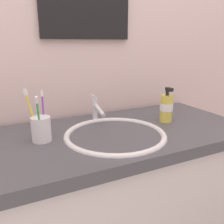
{
  "coord_description": "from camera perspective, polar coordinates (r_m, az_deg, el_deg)",
  "views": [
    {
      "loc": [
        -0.42,
        -0.86,
        1.19
      ],
      "look_at": [
        -0.01,
        -0.01,
        0.92
      ],
      "focal_mm": 38.43,
      "sensor_mm": 36.0,
      "label": 1
    }
  ],
  "objects": [
    {
      "name": "toothbrush_cup",
      "position": [
        0.95,
        -16.48,
        -3.94
      ],
      "size": [
        0.07,
        0.07,
        0.1
      ],
      "primitive_type": "cylinder",
      "color": "white",
      "rests_on": "vanity_counter"
    },
    {
      "name": "faucet",
      "position": [
        1.14,
        -3.74,
        0.73
      ],
      "size": [
        0.02,
        0.15,
        0.12
      ],
      "color": "silver",
      "rests_on": "sink_basin"
    },
    {
      "name": "sink_basin",
      "position": [
        1.0,
        0.76,
        -7.68
      ],
      "size": [
        0.42,
        0.42,
        0.12
      ],
      "color": "white",
      "rests_on": "vanity_counter"
    },
    {
      "name": "tiled_wall_back",
      "position": [
        1.25,
        -6.48,
        16.34
      ],
      "size": [
        2.41,
        0.04,
        2.4
      ],
      "primitive_type": "cube",
      "color": "beige",
      "rests_on": "ground"
    },
    {
      "name": "toothbrush_yellow",
      "position": [
        0.95,
        -18.7,
        0.17
      ],
      "size": [
        0.05,
        0.04,
        0.2
      ],
      "color": "yellow",
      "rests_on": "toothbrush_cup"
    },
    {
      "name": "toothbrush_purple",
      "position": [
        0.96,
        -16.06,
        0.28
      ],
      "size": [
        0.02,
        0.04,
        0.18
      ],
      "color": "purple",
      "rests_on": "toothbrush_cup"
    },
    {
      "name": "toothbrush_green",
      "position": [
        0.9,
        -17.07,
        -1.06
      ],
      "size": [
        0.02,
        0.05,
        0.18
      ],
      "color": "green",
      "rests_on": "toothbrush_cup"
    },
    {
      "name": "vanity_counter",
      "position": [
        1.23,
        0.16,
        -22.96
      ],
      "size": [
        1.21,
        0.55,
        0.83
      ],
      "color": "silver",
      "rests_on": "ground"
    },
    {
      "name": "soap_dispenser",
      "position": [
        1.16,
        12.81,
        1.01
      ],
      "size": [
        0.06,
        0.06,
        0.17
      ],
      "color": "#DBCC4C",
      "rests_on": "vanity_counter"
    }
  ]
}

